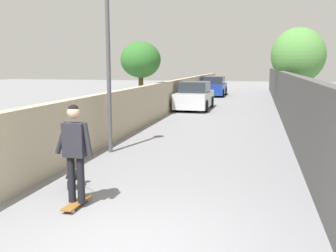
# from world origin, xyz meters

# --- Properties ---
(ground_plane) EXTENTS (80.00, 80.00, 0.00)m
(ground_plane) POSITION_xyz_m (14.00, 0.00, 0.00)
(ground_plane) COLOR gray
(wall_left) EXTENTS (48.00, 0.30, 1.61)m
(wall_left) POSITION_xyz_m (12.00, 2.90, 0.80)
(wall_left) COLOR tan
(wall_left) RESTS_ON ground
(fence_right) EXTENTS (48.00, 0.30, 2.13)m
(fence_right) POSITION_xyz_m (12.00, -2.90, 1.06)
(fence_right) COLOR #4C4C4C
(fence_right) RESTS_ON ground
(tree_left_near) EXTENTS (1.90, 1.90, 3.55)m
(tree_left_near) POSITION_xyz_m (13.00, 3.75, 2.67)
(tree_left_near) COLOR #473523
(tree_left_near) RESTS_ON ground
(tree_right_mid) EXTENTS (3.07, 3.07, 4.58)m
(tree_right_mid) POSITION_xyz_m (19.00, -3.86, 2.99)
(tree_right_mid) COLOR brown
(tree_right_mid) RESTS_ON ground
(lamp_post) EXTENTS (0.36, 0.36, 4.66)m
(lamp_post) POSITION_xyz_m (5.55, 2.35, 3.15)
(lamp_post) COLOR #4C4C51
(lamp_post) RESTS_ON ground
(skateboard) EXTENTS (0.80, 0.22, 0.08)m
(skateboard) POSITION_xyz_m (1.44, 1.33, 0.07)
(skateboard) COLOR brown
(skateboard) RESTS_ON ground
(person_skateboarder) EXTENTS (0.23, 0.71, 1.72)m
(person_skateboarder) POSITION_xyz_m (1.44, 1.33, 1.09)
(person_skateboarder) COLOR black
(person_skateboarder) RESTS_ON skateboard
(dog) EXTENTS (1.25, 0.64, 1.06)m
(dog) POSITION_xyz_m (2.39, 1.85, 0.27)
(dog) COLOR black
(dog) RESTS_ON ground
(car_near) EXTENTS (3.99, 1.80, 1.54)m
(car_near) POSITION_xyz_m (16.56, 1.75, 0.71)
(car_near) COLOR silver
(car_near) RESTS_ON ground
(car_far) EXTENTS (4.15, 1.80, 1.54)m
(car_far) POSITION_xyz_m (26.17, 1.75, 0.71)
(car_far) COLOR navy
(car_far) RESTS_ON ground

